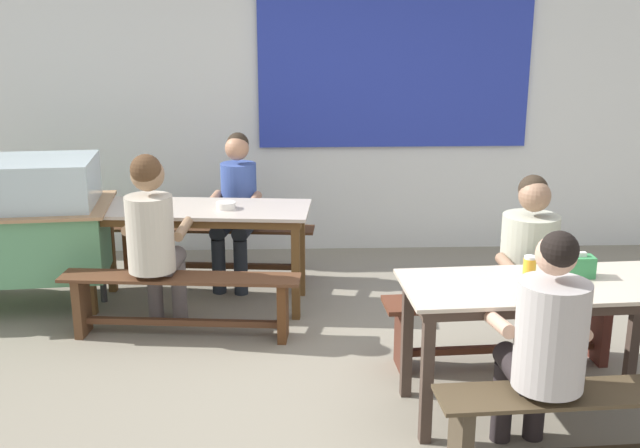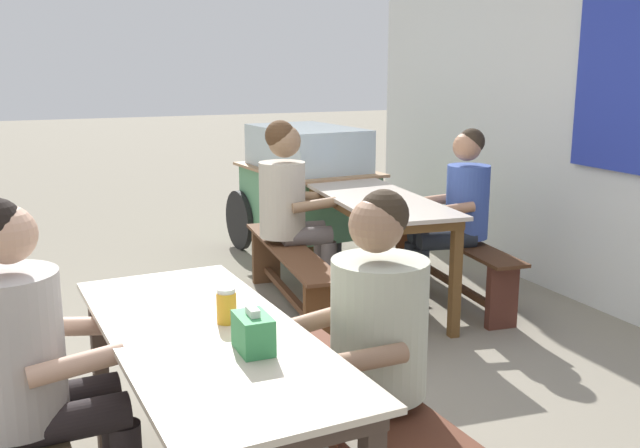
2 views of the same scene
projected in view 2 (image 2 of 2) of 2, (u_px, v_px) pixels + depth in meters
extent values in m
plane|color=gray|center=(251.00, 405.00, 3.62)|extent=(40.00, 40.00, 0.00)
cube|color=#C2B3A3|center=(374.00, 197.00, 4.99)|extent=(1.74, 0.76, 0.03)
cube|color=brown|center=(374.00, 203.00, 5.00)|extent=(1.65, 0.69, 0.06)
cube|color=brown|center=(455.00, 283.00, 4.45)|extent=(0.07, 0.07, 0.69)
cube|color=brown|center=(382.00, 291.00, 4.30)|extent=(0.07, 0.07, 0.69)
cube|color=brown|center=(366.00, 230.00, 5.87)|extent=(0.07, 0.07, 0.69)
cube|color=brown|center=(309.00, 234.00, 5.73)|extent=(0.07, 0.07, 0.69)
cube|color=beige|center=(206.00, 335.00, 2.47)|extent=(1.58, 0.72, 0.02)
cube|color=#43342B|center=(206.00, 346.00, 2.48)|extent=(1.50, 0.65, 0.06)
cube|color=#43342B|center=(217.00, 362.00, 3.28)|extent=(0.06, 0.06, 0.70)
cube|color=#43342B|center=(102.00, 384.00, 3.06)|extent=(0.06, 0.06, 0.70)
cube|color=#472A17|center=(450.00, 237.00, 5.24)|extent=(1.70, 0.40, 0.02)
cube|color=#4D271D|center=(502.00, 296.00, 4.62)|extent=(0.08, 0.21, 0.42)
cube|color=#492310|center=(408.00, 244.00, 5.96)|extent=(0.08, 0.21, 0.42)
cube|color=#472A17|center=(449.00, 281.00, 5.32)|extent=(1.40, 0.18, 0.04)
cube|color=#56341F|center=(290.00, 250.00, 4.89)|extent=(1.67, 0.40, 0.02)
cube|color=#573218|center=(321.00, 315.00, 4.28)|extent=(0.08, 0.22, 0.42)
cube|color=brown|center=(266.00, 256.00, 5.59)|extent=(0.08, 0.22, 0.42)
cube|color=#56341F|center=(290.00, 296.00, 4.96)|extent=(1.37, 0.17, 0.04)
cube|color=#572C1C|center=(359.00, 390.00, 2.80)|extent=(1.54, 0.38, 0.03)
cube|color=#4F291D|center=(292.00, 380.00, 3.41)|extent=(0.07, 0.25, 0.42)
cube|color=#443829|center=(17.00, 441.00, 2.85)|extent=(0.07, 0.25, 0.43)
cube|color=#5A9A69|center=(307.00, 199.00, 6.24)|extent=(1.29, 0.87, 0.50)
cube|color=silver|center=(307.00, 149.00, 6.14)|extent=(1.16, 0.78, 0.37)
cube|color=#A67D57|center=(307.00, 169.00, 6.18)|extent=(1.38, 0.95, 0.02)
cylinder|color=black|center=(318.00, 212.00, 6.96)|extent=(0.54, 0.10, 0.54)
cylinder|color=black|center=(239.00, 220.00, 6.59)|extent=(0.54, 0.10, 0.54)
cylinder|color=#333333|center=(339.00, 257.00, 5.85)|extent=(0.05, 0.05, 0.27)
cylinder|color=#3F3F3F|center=(354.00, 197.00, 5.52)|extent=(0.11, 0.76, 0.04)
cylinder|color=black|center=(74.00, 421.00, 2.43)|extent=(0.15, 0.38, 0.13)
cylinder|color=black|center=(66.00, 399.00, 2.59)|extent=(0.15, 0.38, 0.13)
cylinder|color=#B0A9A5|center=(11.00, 350.00, 2.38)|extent=(0.34, 0.34, 0.53)
sphere|color=tan|center=(7.00, 234.00, 2.31)|extent=(0.19, 0.19, 0.19)
cylinder|color=tan|center=(77.00, 365.00, 2.30)|extent=(0.09, 0.31, 0.10)
cylinder|color=tan|center=(62.00, 327.00, 2.63)|extent=(0.09, 0.31, 0.11)
cylinder|color=#21272F|center=(412.00, 273.00, 5.09)|extent=(0.11, 0.11, 0.45)
cylinder|color=#21272F|center=(420.00, 280.00, 4.92)|extent=(0.11, 0.11, 0.45)
cylinder|color=#21272F|center=(437.00, 234.00, 5.07)|extent=(0.20, 0.42, 0.13)
cylinder|color=#21272F|center=(447.00, 240.00, 4.90)|extent=(0.20, 0.42, 0.13)
cylinder|color=#3C55A3|center=(467.00, 202.00, 4.97)|extent=(0.29, 0.29, 0.50)
sphere|color=#AD7959|center=(467.00, 147.00, 4.88)|extent=(0.20, 0.20, 0.20)
sphere|color=#2D2319|center=(472.00, 141.00, 4.88)|extent=(0.18, 0.18, 0.18)
cylinder|color=#AD7959|center=(434.00, 200.00, 5.09)|extent=(0.12, 0.31, 0.10)
cylinder|color=#AD7959|center=(452.00, 210.00, 4.78)|extent=(0.12, 0.31, 0.10)
cylinder|color=#615F50|center=(325.00, 390.00, 2.66)|extent=(0.17, 0.39, 0.13)
cylinder|color=#615F50|center=(351.00, 410.00, 2.51)|extent=(0.17, 0.39, 0.13)
cylinder|color=#B3B59F|center=(379.00, 327.00, 2.61)|extent=(0.35, 0.35, 0.51)
sphere|color=#906A50|center=(376.00, 225.00, 2.52)|extent=(0.20, 0.20, 0.20)
sphere|color=#2D2319|center=(384.00, 215.00, 2.53)|extent=(0.18, 0.18, 0.18)
cylinder|color=#906A50|center=(310.00, 323.00, 2.70)|extent=(0.10, 0.31, 0.10)
cylinder|color=#906A50|center=(366.00, 360.00, 2.36)|extent=(0.10, 0.31, 0.08)
cylinder|color=#655C5A|center=(329.00, 273.00, 5.11)|extent=(0.11, 0.11, 0.45)
cylinder|color=#655C5A|center=(321.00, 266.00, 5.28)|extent=(0.11, 0.11, 0.45)
cylinder|color=#655C5A|center=(307.00, 236.00, 5.01)|extent=(0.17, 0.36, 0.13)
cylinder|color=#655C5A|center=(301.00, 231.00, 5.17)|extent=(0.17, 0.36, 0.13)
cylinder|color=#BDB4A1|center=(282.00, 200.00, 4.99)|extent=(0.32, 0.32, 0.52)
sphere|color=#936F4F|center=(284.00, 141.00, 4.91)|extent=(0.23, 0.23, 0.23)
sphere|color=#4C331E|center=(280.00, 135.00, 4.89)|extent=(0.21, 0.21, 0.21)
cylinder|color=#936F4F|center=(314.00, 205.00, 4.88)|extent=(0.11, 0.31, 0.10)
cylinder|color=#936F4F|center=(301.00, 196.00, 5.21)|extent=(0.11, 0.31, 0.11)
cube|color=#358B4D|center=(253.00, 333.00, 2.29)|extent=(0.16, 0.10, 0.12)
cube|color=white|center=(253.00, 312.00, 2.27)|extent=(0.06, 0.03, 0.02)
cylinder|color=gold|center=(227.00, 308.00, 2.54)|extent=(0.07, 0.07, 0.11)
cylinder|color=white|center=(226.00, 290.00, 2.53)|extent=(0.06, 0.06, 0.02)
cylinder|color=silver|center=(382.00, 198.00, 4.76)|extent=(0.15, 0.15, 0.05)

